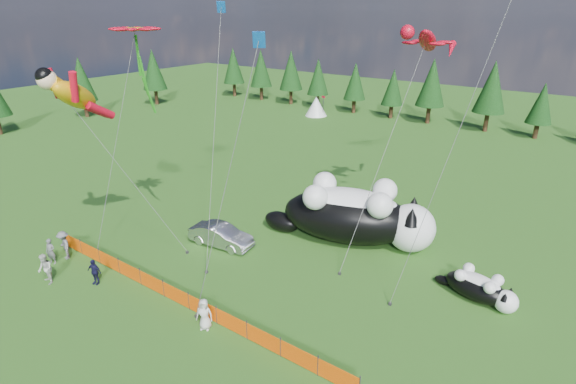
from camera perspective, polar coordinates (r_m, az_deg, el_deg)
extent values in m
plane|color=#103C0B|center=(27.48, -9.19, -10.69)|extent=(160.00, 160.00, 0.00)
cylinder|color=#262626|center=(33.75, -26.54, -5.26)|extent=(0.06, 0.06, 1.10)
cylinder|color=#262626|center=(32.14, -24.78, -6.32)|extent=(0.06, 0.06, 1.10)
cylinder|color=#262626|center=(30.56, -22.83, -7.48)|extent=(0.06, 0.06, 1.10)
cylinder|color=#262626|center=(29.04, -20.66, -8.75)|extent=(0.06, 0.06, 1.10)
cylinder|color=#262626|center=(27.59, -18.23, -10.15)|extent=(0.06, 0.06, 1.10)
cylinder|color=#262626|center=(26.20, -15.52, -11.67)|extent=(0.06, 0.06, 1.10)
cylinder|color=#262626|center=(24.90, -12.47, -13.33)|extent=(0.06, 0.06, 1.10)
cylinder|color=#262626|center=(23.69, -9.06, -15.13)|extent=(0.06, 0.06, 1.10)
cylinder|color=#262626|center=(22.60, -5.23, -17.05)|extent=(0.06, 0.06, 1.10)
cylinder|color=#262626|center=(21.63, -0.95, -19.06)|extent=(0.06, 0.06, 1.10)
cylinder|color=#262626|center=(20.82, 3.82, -21.13)|extent=(0.06, 0.06, 1.10)
cube|color=#E44D04|center=(32.96, -25.67, -5.85)|extent=(2.00, 0.04, 0.90)
cube|color=#E44D04|center=(31.37, -23.82, -6.96)|extent=(2.00, 0.04, 0.90)
cube|color=#E44D04|center=(29.82, -21.76, -8.18)|extent=(2.00, 0.04, 0.90)
cube|color=#E44D04|center=(28.33, -19.46, -9.52)|extent=(2.00, 0.04, 0.90)
cube|color=#E44D04|center=(26.91, -16.90, -10.98)|extent=(2.00, 0.04, 0.90)
cube|color=#E44D04|center=(25.56, -14.03, -12.58)|extent=(2.00, 0.04, 0.90)
cube|color=#E44D04|center=(24.31, -10.81, -14.31)|extent=(2.00, 0.04, 0.90)
cube|color=#E44D04|center=(23.16, -7.19, -16.17)|extent=(2.00, 0.04, 0.90)
cube|color=#E44D04|center=(22.13, -3.14, -18.14)|extent=(2.00, 0.04, 0.90)
cube|color=#E44D04|center=(21.24, 1.38, -20.19)|extent=(2.00, 0.04, 0.90)
cube|color=#E44D04|center=(20.51, 6.38, -22.27)|extent=(2.00, 0.04, 0.90)
ellipsoid|color=black|center=(30.61, 7.61, -3.12)|extent=(9.74, 6.61, 3.56)
ellipsoid|color=white|center=(30.24, 7.69, -1.60)|extent=(7.31, 4.83, 2.18)
sphere|color=white|center=(30.35, 15.33, -4.43)|extent=(3.17, 3.17, 3.17)
sphere|color=#D2516E|center=(30.36, 17.86, -4.73)|extent=(0.44, 0.44, 0.44)
ellipsoid|color=black|center=(32.15, -0.84, -3.76)|extent=(3.06, 2.15, 1.39)
cone|color=black|center=(28.95, 15.46, -3.00)|extent=(1.11, 1.11, 1.11)
cone|color=black|center=(30.69, 15.69, -1.54)|extent=(1.11, 1.11, 1.11)
sphere|color=white|center=(30.86, 12.19, 0.18)|extent=(1.66, 1.66, 1.66)
sphere|color=white|center=(28.49, 11.58, -1.68)|extent=(1.66, 1.66, 1.66)
sphere|color=white|center=(31.47, 4.68, 1.07)|extent=(1.66, 1.66, 1.66)
sphere|color=white|center=(29.15, 3.47, -0.67)|extent=(1.66, 1.66, 1.66)
ellipsoid|color=black|center=(27.09, 22.79, -11.13)|extent=(3.71, 2.24, 1.39)
ellipsoid|color=white|center=(26.91, 22.90, -10.51)|extent=(2.79, 1.63, 0.85)
sphere|color=white|center=(26.72, 25.96, -12.43)|extent=(1.23, 1.23, 1.23)
sphere|color=#D2516E|center=(26.60, 27.02, -12.80)|extent=(0.17, 0.17, 0.17)
ellipsoid|color=black|center=(27.90, 19.19, -10.57)|extent=(1.16, 0.73, 0.54)
cone|color=black|center=(26.15, 25.84, -11.89)|extent=(0.43, 0.43, 0.43)
cone|color=black|center=(26.76, 26.43, -11.19)|extent=(0.43, 0.43, 0.43)
sphere|color=white|center=(26.94, 25.09, -10.11)|extent=(0.65, 0.65, 0.65)
sphere|color=white|center=(26.11, 24.24, -11.02)|extent=(0.65, 0.65, 0.65)
sphere|color=white|center=(27.40, 21.97, -8.99)|extent=(0.65, 0.65, 0.65)
sphere|color=white|center=(26.59, 21.03, -9.85)|extent=(0.65, 0.65, 0.65)
imported|color=#AEAFB3|center=(30.49, -8.50, -5.49)|extent=(4.62, 2.10, 1.47)
imported|color=#5B5C60|center=(31.73, -27.91, -6.68)|extent=(0.73, 0.62, 1.69)
imported|color=beige|center=(29.65, -28.46, -8.62)|extent=(1.00, 0.71, 1.88)
imported|color=#131233|center=(28.48, -23.38, -9.28)|extent=(1.02, 0.71, 1.58)
imported|color=#5B5C60|center=(31.87, -26.55, -6.07)|extent=(1.35, 0.93, 1.91)
imported|color=beige|center=(23.32, -10.58, -15.02)|extent=(0.98, 0.86, 1.70)
cylinder|color=#595959|center=(28.99, -18.87, 1.63)|extent=(0.03, 0.03, 11.50)
cube|color=#262626|center=(30.26, -12.68, -7.47)|extent=(0.15, 0.15, 0.16)
cylinder|color=#595959|center=(28.74, 12.25, 4.95)|extent=(0.03, 0.03, 15.95)
cube|color=#262626|center=(27.54, 6.56, -10.25)|extent=(0.15, 0.15, 0.16)
cylinder|color=#595959|center=(28.78, -21.21, 4.90)|extent=(0.03, 0.03, 14.21)
cube|color=#262626|center=(31.35, -23.17, -7.75)|extent=(0.15, 0.15, 0.16)
cube|color=#228818|center=(28.10, -18.21, 13.83)|extent=(0.20, 0.20, 4.50)
cylinder|color=#595959|center=(28.00, -9.39, 6.88)|extent=(0.03, 0.03, 16.28)
cube|color=#262626|center=(27.95, -10.31, -9.96)|extent=(0.15, 0.15, 0.16)
cylinder|color=#595959|center=(23.29, 21.20, 8.09)|extent=(0.03, 0.03, 20.06)
cube|color=#262626|center=(25.52, 12.83, -13.68)|extent=(0.15, 0.15, 0.16)
cylinder|color=#595959|center=(20.54, -8.23, -0.60)|extent=(0.03, 0.03, 14.04)
cube|color=#262626|center=(24.55, -11.56, -15.18)|extent=(0.15, 0.15, 0.16)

